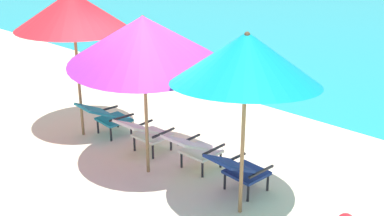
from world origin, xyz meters
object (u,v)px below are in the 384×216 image
Objects in this scene: lounge_chair_far_left at (105,115)px; lounge_chair_near_left at (144,132)px; beach_umbrella_left at (73,11)px; beach_umbrella_right at (246,58)px; lounge_chair_far_right at (239,169)px; lounge_chair_near_right at (193,148)px; beach_umbrella_center at (143,40)px.

lounge_chair_far_left is 1.06× the size of lounge_chair_near_left.
beach_umbrella_left is (-1.40, -0.23, 1.82)m from lounge_chair_near_left.
lounge_chair_far_left is at bearing 174.59° from beach_umbrella_right.
beach_umbrella_right reaches higher than lounge_chair_near_left.
lounge_chair_far_left is 1.87m from beach_umbrella_left.
lounge_chair_near_left and lounge_chair_far_right have the same top height.
lounge_chair_near_left is (1.03, 0.00, 0.00)m from lounge_chair_far_left.
beach_umbrella_right reaches higher than lounge_chair_far_left.
lounge_chair_near_right is 3.02m from beach_umbrella_left.
lounge_chair_far_left is at bearing -179.98° from lounge_chair_near_left.
lounge_chair_near_left is 0.96× the size of lounge_chair_far_right.
beach_umbrella_right is (0.29, -0.33, 1.70)m from lounge_chair_far_right.
beach_umbrella_center is at bearing -177.48° from beach_umbrella_right.
lounge_chair_far_left and lounge_chair_near_right have the same top height.
lounge_chair_far_left and lounge_chair_far_right have the same top height.
lounge_chair_near_right is 0.96× the size of lounge_chair_far_right.
lounge_chair_near_right is 1.80m from beach_umbrella_center.
lounge_chair_near_left is at bearing 172.07° from beach_umbrella_right.
beach_umbrella_left reaches higher than lounge_chair_near_right.
lounge_chair_far_right is (1.89, 0.03, 0.00)m from lounge_chair_near_left.
lounge_chair_far_left is at bearing -177.26° from lounge_chair_near_right.
beach_umbrella_left is 1.00× the size of beach_umbrella_right.
lounge_chair_far_right is at bearing 0.81° from lounge_chair_near_left.
beach_umbrella_left is 1.89m from beach_umbrella_center.
lounge_chair_near_left is 1.89m from lounge_chair_far_right.
lounge_chair_far_left is 0.36× the size of beach_umbrella_right.
beach_umbrella_right is at bearing -5.41° from lounge_chair_far_left.
beach_umbrella_left is (-3.29, -0.25, 1.82)m from lounge_chair_far_right.
lounge_chair_far_right is at bearing 131.28° from beach_umbrella_right.
beach_umbrella_left is at bearing -148.58° from lounge_chair_far_left.
beach_umbrella_center is 1.70m from beach_umbrella_right.
lounge_chair_far_right is 2.22m from beach_umbrella_center.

